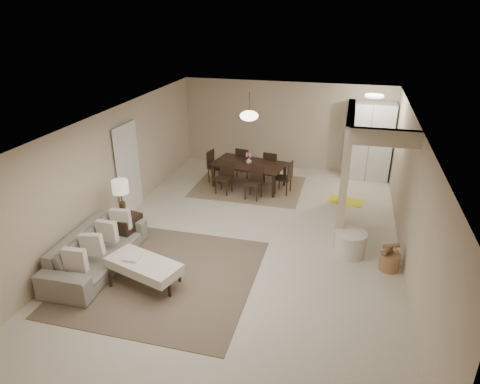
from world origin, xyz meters
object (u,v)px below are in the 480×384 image
(wicker_basket, at_px, (390,262))
(dining_table, at_px, (249,175))
(sofa, at_px, (97,250))
(ottoman_bench, at_px, (144,266))
(round_pouf, at_px, (350,244))
(pantry_cabinet, at_px, (369,142))
(side_table, at_px, (125,229))

(wicker_basket, xyz_separation_m, dining_table, (-3.40, 3.12, 0.17))
(sofa, xyz_separation_m, ottoman_bench, (1.09, -0.30, 0.03))
(wicker_basket, bearing_deg, dining_table, 137.45)
(round_pouf, bearing_deg, ottoman_bench, -150.94)
(pantry_cabinet, height_order, side_table, pantry_cabinet)
(side_table, xyz_separation_m, round_pouf, (4.43, 0.63, -0.06))
(pantry_cabinet, relative_size, dining_table, 1.12)
(ottoman_bench, relative_size, wicker_basket, 3.87)
(ottoman_bench, relative_size, round_pouf, 2.35)
(side_table, height_order, wicker_basket, side_table)
(round_pouf, distance_m, wicker_basket, 0.80)
(wicker_basket, bearing_deg, side_table, -176.75)
(side_table, height_order, dining_table, dining_table)
(side_table, distance_m, round_pouf, 4.48)
(pantry_cabinet, distance_m, wicker_basket, 4.69)
(sofa, height_order, wicker_basket, sofa)
(sofa, relative_size, round_pouf, 3.89)
(ottoman_bench, distance_m, side_table, 1.63)
(side_table, relative_size, dining_table, 0.31)
(wicker_basket, height_order, dining_table, dining_table)
(sofa, height_order, side_table, sofa)
(ottoman_bench, height_order, round_pouf, round_pouf)
(pantry_cabinet, xyz_separation_m, round_pouf, (-0.32, -4.25, -0.81))
(pantry_cabinet, distance_m, round_pouf, 4.34)
(pantry_cabinet, bearing_deg, round_pouf, -94.26)
(dining_table, bearing_deg, side_table, -106.93)
(wicker_basket, bearing_deg, sofa, -166.50)
(round_pouf, bearing_deg, sofa, -160.53)
(sofa, xyz_separation_m, round_pouf, (4.48, 1.59, -0.11))
(dining_table, bearing_deg, round_pouf, -35.78)
(wicker_basket, bearing_deg, round_pouf, 154.83)
(ottoman_bench, bearing_deg, round_pouf, 46.44)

